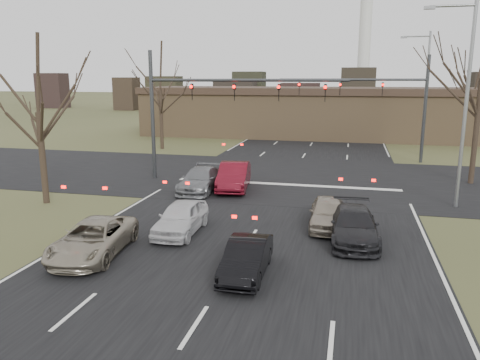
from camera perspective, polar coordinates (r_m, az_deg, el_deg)
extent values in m
plane|color=#404424|center=(16.24, -0.93, -10.65)|extent=(360.00, 360.00, 0.00)
cube|color=black|center=(74.84, 10.61, 7.31)|extent=(14.00, 300.00, 0.02)
cube|color=black|center=(30.38, 6.09, 0.27)|extent=(200.00, 14.00, 0.02)
cube|color=#8C6E4B|center=(52.66, 11.61, 7.72)|extent=(42.00, 10.00, 4.60)
cube|color=#38281E|center=(52.53, 11.74, 10.60)|extent=(42.40, 10.40, 0.70)
cylinder|color=silver|center=(134.92, 14.98, 16.51)|extent=(3.20, 3.20, 34.00)
cylinder|color=#383A3D|center=(30.17, -10.62, 7.70)|extent=(0.24, 0.24, 8.00)
cylinder|color=#383A3D|center=(28.17, 0.68, 12.07)|extent=(12.00, 0.18, 0.18)
imported|color=black|center=(29.11, -5.85, 10.64)|extent=(0.16, 0.20, 1.00)
imported|color=black|center=(28.34, -0.66, 10.65)|extent=(0.16, 0.20, 1.00)
imported|color=black|center=(27.81, 4.77, 10.58)|extent=(0.16, 0.20, 1.00)
imported|color=black|center=(27.54, 10.35, 10.41)|extent=(0.16, 0.20, 1.00)
cylinder|color=#383A3D|center=(37.92, 21.61, 7.96)|extent=(0.24, 0.24, 8.00)
cylinder|color=#383A3D|center=(37.48, 13.37, 11.82)|extent=(11.00, 0.18, 0.18)
imported|color=black|center=(37.55, 16.97, 10.55)|extent=(0.16, 0.20, 1.00)
imported|color=black|center=(37.50, 12.10, 10.81)|extent=(0.16, 0.20, 1.00)
imported|color=black|center=(37.72, 7.23, 10.99)|extent=(0.16, 0.20, 1.00)
cylinder|color=gray|center=(25.08, 25.82, 8.07)|extent=(0.18, 0.18, 10.00)
cylinder|color=gray|center=(25.06, 24.51, 18.77)|extent=(2.00, 0.12, 0.12)
cube|color=gray|center=(24.90, 22.12, 18.89)|extent=(0.50, 0.25, 0.15)
cylinder|color=gray|center=(41.90, 21.66, 9.67)|extent=(0.18, 0.18, 10.00)
cylinder|color=gray|center=(41.88, 20.78, 16.06)|extent=(2.00, 0.12, 0.12)
cube|color=gray|center=(41.77, 19.36, 16.10)|extent=(0.50, 0.25, 0.15)
cylinder|color=black|center=(31.50, 26.82, 5.24)|extent=(0.32, 0.32, 6.33)
cylinder|color=black|center=(25.83, -22.93, 2.45)|extent=(0.32, 0.32, 4.68)
cylinder|color=black|center=(43.04, -9.57, 7.22)|extent=(0.32, 0.32, 5.23)
cylinder|color=black|center=(50.90, 26.38, 6.74)|extent=(0.32, 0.32, 4.95)
imported|color=gray|center=(17.91, -17.47, -6.85)|extent=(2.60, 4.76, 1.27)
imported|color=silver|center=(19.65, -7.22, -4.57)|extent=(1.63, 3.91, 1.32)
imported|color=black|center=(15.49, 0.81, -9.46)|extent=(1.34, 3.62, 1.18)
imported|color=black|center=(19.08, 13.69, -5.39)|extent=(2.10, 4.57, 1.29)
imported|color=slate|center=(26.71, -4.86, 0.03)|extent=(1.99, 4.61, 1.32)
imported|color=#5C0D19|center=(27.08, -0.75, 0.47)|extent=(2.24, 4.82, 1.53)
imported|color=gray|center=(20.54, 10.68, -3.95)|extent=(1.70, 3.90, 1.31)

